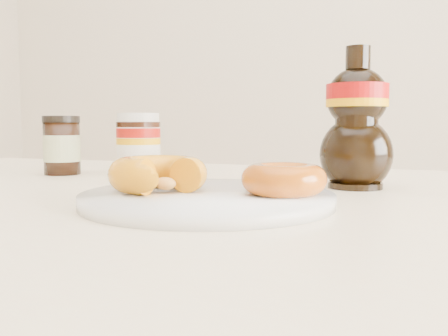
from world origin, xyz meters
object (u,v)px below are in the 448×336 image
(plate, at_px, (207,198))
(donut_bitten, at_px, (158,174))
(donut_whole, at_px, (284,179))
(nutella_jar, at_px, (139,142))
(syrup_bottle, at_px, (357,118))
(dark_jar, at_px, (62,146))
(dining_table, at_px, (177,261))

(plate, relative_size, donut_bitten, 2.51)
(plate, xyz_separation_m, donut_bitten, (-0.05, -0.01, 0.02))
(donut_whole, bearing_deg, donut_bitten, -169.75)
(donut_bitten, relative_size, donut_whole, 1.21)
(nutella_jar, xyz_separation_m, syrup_bottle, (0.36, -0.05, 0.04))
(donut_whole, distance_m, dark_jar, 0.48)
(plate, distance_m, donut_bitten, 0.06)
(nutella_jar, relative_size, dark_jar, 1.04)
(dining_table, distance_m, donut_bitten, 0.14)
(dining_table, bearing_deg, plate, -43.52)
(donut_whole, xyz_separation_m, dark_jar, (-0.43, 0.20, 0.02))
(dark_jar, bearing_deg, syrup_bottle, -1.73)
(donut_whole, bearing_deg, dark_jar, 155.54)
(dining_table, bearing_deg, dark_jar, 152.55)
(dining_table, xyz_separation_m, donut_bitten, (0.01, -0.07, 0.11))
(dining_table, bearing_deg, donut_whole, -18.07)
(donut_bitten, distance_m, donut_whole, 0.13)
(donut_bitten, xyz_separation_m, donut_whole, (0.13, 0.02, -0.00))
(plate, height_order, donut_bitten, donut_bitten)
(syrup_bottle, bearing_deg, dark_jar, 178.27)
(dining_table, distance_m, donut_whole, 0.19)
(plate, bearing_deg, dining_table, 136.48)
(nutella_jar, xyz_separation_m, dark_jar, (-0.13, -0.04, -0.01))
(donut_bitten, height_order, nutella_jar, nutella_jar)
(plate, bearing_deg, donut_bitten, -171.19)
(plate, height_order, nutella_jar, nutella_jar)
(donut_whole, distance_m, nutella_jar, 0.39)
(donut_bitten, xyz_separation_m, nutella_jar, (-0.17, 0.26, 0.02))
(donut_bitten, distance_m, syrup_bottle, 0.28)
(donut_bitten, distance_m, nutella_jar, 0.31)
(nutella_jar, bearing_deg, donut_whole, -37.40)
(nutella_jar, bearing_deg, plate, -47.64)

